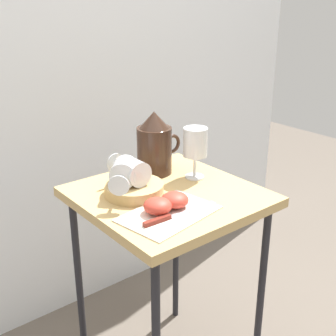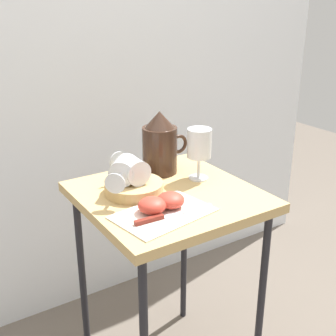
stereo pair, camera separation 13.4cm
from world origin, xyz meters
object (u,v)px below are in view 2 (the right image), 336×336
(wine_glass_tipped_far, at_px, (124,171))
(knife, at_px, (163,217))
(basket_tray, at_px, (134,188))
(wine_glass_upright, at_px, (199,146))
(wine_glass_tipped_near, at_px, (133,170))
(apple_half_right, at_px, (171,200))
(pitcher, at_px, (160,148))
(table, at_px, (168,214))
(apple_half_left, at_px, (152,205))

(wine_glass_tipped_far, bearing_deg, knife, -87.69)
(basket_tray, bearing_deg, wine_glass_upright, -3.52)
(basket_tray, bearing_deg, wine_glass_tipped_near, 79.72)
(wine_glass_tipped_far, height_order, apple_half_right, wine_glass_tipped_far)
(basket_tray, relative_size, pitcher, 0.84)
(table, xyz_separation_m, wine_glass_tipped_far, (-0.12, 0.06, 0.15))
(pitcher, bearing_deg, knife, -120.51)
(table, relative_size, wine_glass_tipped_near, 5.08)
(wine_glass_tipped_far, distance_m, apple_half_right, 0.18)
(wine_glass_upright, height_order, apple_half_left, wine_glass_upright)
(apple_half_left, distance_m, apple_half_right, 0.06)
(wine_glass_upright, xyz_separation_m, apple_half_left, (-0.26, -0.13, -0.09))
(wine_glass_upright, bearing_deg, table, -165.36)
(wine_glass_tipped_near, xyz_separation_m, apple_half_left, (-0.03, -0.15, -0.05))
(apple_half_right, distance_m, knife, 0.07)
(basket_tray, xyz_separation_m, knife, (-0.02, -0.19, -0.01))
(pitcher, bearing_deg, wine_glass_tipped_far, -153.40)
(knife, bearing_deg, wine_glass_tipped_far, 92.31)
(apple_half_left, relative_size, apple_half_right, 1.00)
(wine_glass_upright, relative_size, wine_glass_tipped_far, 1.10)
(pitcher, bearing_deg, apple_half_left, -125.80)
(table, height_order, pitcher, pitcher)
(wine_glass_tipped_near, bearing_deg, wine_glass_tipped_far, 163.89)
(basket_tray, height_order, apple_half_right, apple_half_right)
(wine_glass_upright, bearing_deg, knife, -144.46)
(wine_glass_tipped_near, xyz_separation_m, knife, (-0.02, -0.20, -0.07))
(pitcher, height_order, wine_glass_tipped_near, pitcher)
(table, xyz_separation_m, basket_tray, (-0.09, 0.05, 0.09))
(wine_glass_upright, bearing_deg, apple_half_right, -145.74)
(table, xyz_separation_m, pitcher, (0.07, 0.16, 0.16))
(wine_glass_tipped_near, distance_m, apple_half_left, 0.16)
(table, distance_m, wine_glass_upright, 0.24)
(table, height_order, wine_glass_tipped_near, wine_glass_tipped_near)
(wine_glass_tipped_far, height_order, knife, wine_glass_tipped_far)
(basket_tray, distance_m, apple_half_right, 0.15)
(pitcher, distance_m, apple_half_left, 0.32)
(basket_tray, distance_m, apple_half_left, 0.15)
(apple_half_left, xyz_separation_m, apple_half_right, (0.06, 0.00, 0.00))
(table, height_order, wine_glass_tipped_far, wine_glass_tipped_far)
(wine_glass_tipped_near, distance_m, knife, 0.21)
(basket_tray, bearing_deg, apple_half_right, -76.16)
(knife, bearing_deg, basket_tray, 84.99)
(pitcher, relative_size, wine_glass_upright, 1.25)
(basket_tray, bearing_deg, knife, -95.01)
(table, bearing_deg, wine_glass_tipped_near, 147.43)
(basket_tray, bearing_deg, table, -29.92)
(wine_glass_upright, bearing_deg, wine_glass_tipped_far, 174.04)
(table, distance_m, wine_glass_tipped_far, 0.20)
(basket_tray, height_order, pitcher, pitcher)
(basket_tray, relative_size, knife, 0.73)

